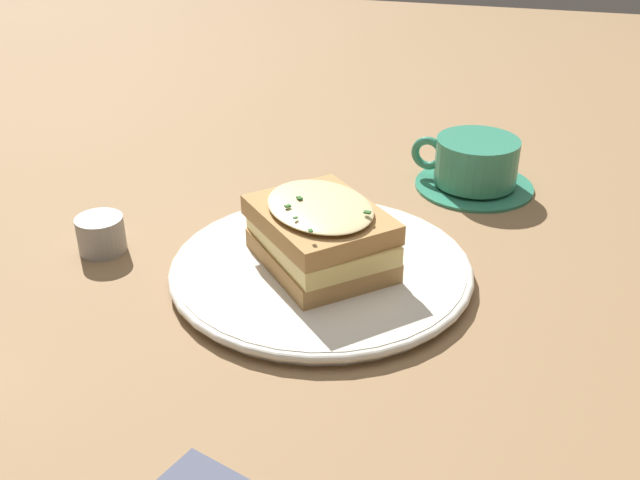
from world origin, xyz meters
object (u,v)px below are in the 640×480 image
Objects in this scene: sandwich at (320,235)px; teacup_with_saucer at (475,165)px; condiment_pot at (101,234)px; dinner_plate at (320,271)px.

sandwich reaches higher than teacup_with_saucer.
teacup_with_saucer reaches higher than condiment_pot.
dinner_plate is 1.74× the size of sandwich.
sandwich is 0.21m from condiment_pot.
teacup_with_saucer is (0.23, -0.12, 0.02)m from dinner_plate.
teacup_with_saucer is 3.14× the size of condiment_pot.
teacup_with_saucer reaches higher than dinner_plate.
teacup_with_saucer is 0.40m from condiment_pot.
sandwich is at bearing 71.93° from teacup_with_saucer.
teacup_with_saucer is at bearing -54.66° from condiment_pot.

